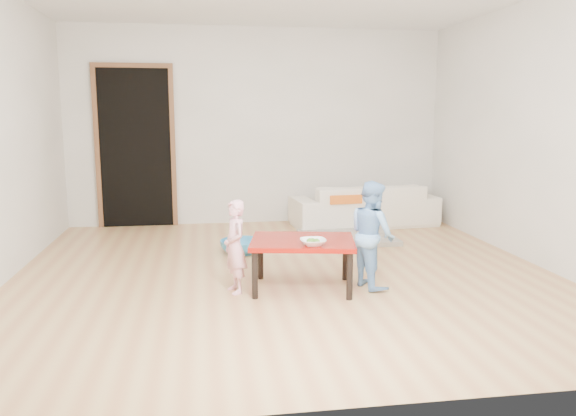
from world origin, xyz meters
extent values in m
cube|color=tan|center=(0.00, 0.00, 0.00)|extent=(5.00, 5.00, 0.01)
cube|color=white|center=(0.00, 2.50, 1.30)|extent=(5.00, 0.02, 2.60)
cube|color=white|center=(2.50, 0.00, 1.30)|extent=(0.02, 5.00, 2.60)
imported|color=white|center=(1.37, 2.05, 0.28)|extent=(1.96, 0.91, 0.55)
cube|color=orange|center=(1.00, 1.80, 0.42)|extent=(0.44, 0.40, 0.11)
imported|color=white|center=(0.12, -0.74, 0.46)|extent=(0.21, 0.21, 0.05)
imported|color=pink|center=(-0.50, -0.53, 0.39)|extent=(0.26, 0.33, 0.78)
imported|color=#679DEF|center=(0.68, -0.53, 0.46)|extent=(0.45, 0.52, 0.92)
imported|color=teal|center=(-0.35, 0.78, 0.07)|extent=(0.46, 0.46, 0.14)
camera|label=1|loc=(-0.75, -5.07, 1.49)|focal=35.00mm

